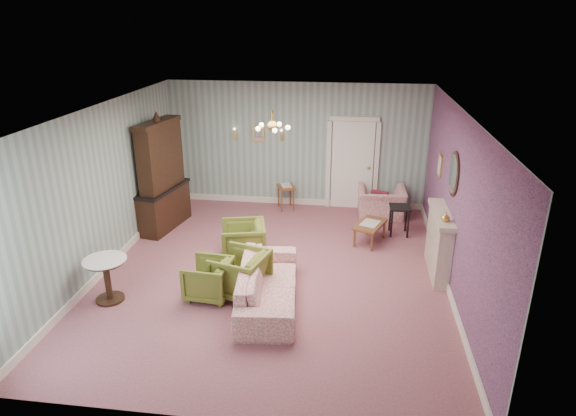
# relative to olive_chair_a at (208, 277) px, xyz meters

# --- Properties ---
(floor) EXTENTS (7.00, 7.00, 0.00)m
(floor) POSITION_rel_olive_chair_a_xyz_m (0.92, 0.92, -0.35)
(floor) COLOR #9A5966
(floor) RESTS_ON ground
(ceiling) EXTENTS (7.00, 7.00, 0.00)m
(ceiling) POSITION_rel_olive_chair_a_xyz_m (0.92, 0.92, 2.55)
(ceiling) COLOR white
(ceiling) RESTS_ON ground
(wall_back) EXTENTS (6.00, 0.00, 6.00)m
(wall_back) POSITION_rel_olive_chair_a_xyz_m (0.92, 4.42, 1.10)
(wall_back) COLOR gray
(wall_back) RESTS_ON ground
(wall_front) EXTENTS (6.00, 0.00, 6.00)m
(wall_front) POSITION_rel_olive_chair_a_xyz_m (0.92, -2.58, 1.10)
(wall_front) COLOR gray
(wall_front) RESTS_ON ground
(wall_left) EXTENTS (0.00, 7.00, 7.00)m
(wall_left) POSITION_rel_olive_chair_a_xyz_m (-2.08, 0.92, 1.10)
(wall_left) COLOR gray
(wall_left) RESTS_ON ground
(wall_right) EXTENTS (0.00, 7.00, 7.00)m
(wall_right) POSITION_rel_olive_chair_a_xyz_m (3.92, 0.92, 1.10)
(wall_right) COLOR gray
(wall_right) RESTS_ON ground
(wall_right_floral) EXTENTS (0.00, 7.00, 7.00)m
(wall_right_floral) POSITION_rel_olive_chair_a_xyz_m (3.91, 0.92, 1.10)
(wall_right_floral) COLOR #C46291
(wall_right_floral) RESTS_ON ground
(door) EXTENTS (1.12, 0.12, 2.16)m
(door) POSITION_rel_olive_chair_a_xyz_m (2.22, 4.38, 0.73)
(door) COLOR white
(door) RESTS_ON floor
(olive_chair_a) EXTENTS (0.70, 0.74, 0.71)m
(olive_chair_a) POSITION_rel_olive_chair_a_xyz_m (0.00, 0.00, 0.00)
(olive_chair_a) COLOR olive
(olive_chair_a) RESTS_ON floor
(olive_chair_b) EXTENTS (0.94, 0.97, 0.83)m
(olive_chair_b) POSITION_rel_olive_chair_a_xyz_m (0.49, 0.14, 0.06)
(olive_chair_b) COLOR olive
(olive_chair_b) RESTS_ON floor
(olive_chair_c) EXTENTS (0.90, 0.94, 0.81)m
(olive_chair_c) POSITION_rel_olive_chair_a_xyz_m (0.28, 1.37, 0.05)
(olive_chair_c) COLOR olive
(olive_chair_c) RESTS_ON floor
(sofa_chintz) EXTENTS (0.88, 2.30, 0.88)m
(sofa_chintz) POSITION_rel_olive_chair_a_xyz_m (0.99, -0.05, 0.08)
(sofa_chintz) COLOR #AD465F
(sofa_chintz) RESTS_ON floor
(wingback_chair) EXTENTS (1.07, 0.71, 0.91)m
(wingback_chair) POSITION_rel_olive_chair_a_xyz_m (2.91, 3.85, 0.10)
(wingback_chair) COLOR #AD465F
(wingback_chair) RESTS_ON floor
(dresser) EXTENTS (0.77, 1.54, 2.46)m
(dresser) POSITION_rel_olive_chair_a_xyz_m (-1.73, 2.66, 0.88)
(dresser) COLOR black
(dresser) RESTS_ON floor
(fireplace) EXTENTS (0.30, 1.40, 1.16)m
(fireplace) POSITION_rel_olive_chair_a_xyz_m (3.78, 1.32, 0.23)
(fireplace) COLOR beige
(fireplace) RESTS_ON floor
(mantel_vase) EXTENTS (0.15, 0.15, 0.15)m
(mantel_vase) POSITION_rel_olive_chair_a_xyz_m (3.76, 0.92, 0.88)
(mantel_vase) COLOR gold
(mantel_vase) RESTS_ON fireplace
(oval_mirror) EXTENTS (0.04, 0.76, 0.84)m
(oval_mirror) POSITION_rel_olive_chair_a_xyz_m (3.88, 1.32, 1.50)
(oval_mirror) COLOR white
(oval_mirror) RESTS_ON wall_right
(framed_print) EXTENTS (0.04, 0.34, 0.42)m
(framed_print) POSITION_rel_olive_chair_a_xyz_m (3.89, 2.67, 1.25)
(framed_print) COLOR gold
(framed_print) RESTS_ON wall_right
(coffee_table) EXTENTS (0.73, 0.94, 0.42)m
(coffee_table) POSITION_rel_olive_chair_a_xyz_m (2.63, 2.43, -0.14)
(coffee_table) COLOR brown
(coffee_table) RESTS_ON floor
(side_table_black) EXTENTS (0.43, 0.43, 0.63)m
(side_table_black) POSITION_rel_olive_chair_a_xyz_m (3.24, 2.90, -0.04)
(side_table_black) COLOR black
(side_table_black) RESTS_ON floor
(pedestal_table) EXTENTS (0.68, 0.68, 0.74)m
(pedestal_table) POSITION_rel_olive_chair_a_xyz_m (-1.56, -0.32, 0.02)
(pedestal_table) COLOR black
(pedestal_table) RESTS_ON floor
(nesting_table) EXTENTS (0.50, 0.57, 0.61)m
(nesting_table) POSITION_rel_olive_chair_a_xyz_m (0.71, 4.07, -0.05)
(nesting_table) COLOR brown
(nesting_table) RESTS_ON floor
(gilt_mirror_back) EXTENTS (0.28, 0.06, 0.36)m
(gilt_mirror_back) POSITION_rel_olive_chair_a_xyz_m (0.02, 4.38, 1.35)
(gilt_mirror_back) COLOR gold
(gilt_mirror_back) RESTS_ON wall_back
(sconce_left) EXTENTS (0.16, 0.12, 0.30)m
(sconce_left) POSITION_rel_olive_chair_a_xyz_m (-0.53, 4.36, 1.35)
(sconce_left) COLOR gold
(sconce_left) RESTS_ON wall_back
(sconce_right) EXTENTS (0.16, 0.12, 0.30)m
(sconce_right) POSITION_rel_olive_chair_a_xyz_m (0.57, 4.36, 1.35)
(sconce_right) COLOR gold
(sconce_right) RESTS_ON wall_back
(chandelier) EXTENTS (0.56, 0.56, 0.36)m
(chandelier) POSITION_rel_olive_chair_a_xyz_m (0.92, 0.92, 2.28)
(chandelier) COLOR gold
(chandelier) RESTS_ON ceiling
(burgundy_cushion) EXTENTS (0.41, 0.28, 0.39)m
(burgundy_cushion) POSITION_rel_olive_chair_a_xyz_m (2.86, 3.70, 0.13)
(burgundy_cushion) COLOR maroon
(burgundy_cushion) RESTS_ON wingback_chair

